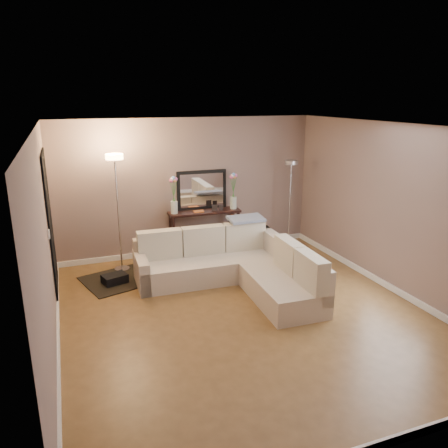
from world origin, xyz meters
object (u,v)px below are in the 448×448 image
object	(u,v)px
console_table	(200,230)
floor_lamp_lit	(117,190)
floor_lamp_unlit	(290,187)
sectional_sofa	(234,266)

from	to	relation	value
console_table	floor_lamp_lit	size ratio (longest dim) A/B	0.68
console_table	floor_lamp_unlit	bearing A→B (deg)	-8.90
floor_lamp_lit	floor_lamp_unlit	bearing A→B (deg)	0.85
console_table	floor_lamp_lit	bearing A→B (deg)	-168.14
floor_lamp_lit	sectional_sofa	bearing A→B (deg)	-37.64
console_table	floor_lamp_unlit	xyz separation A→B (m)	(1.78, -0.28, 0.77)
sectional_sofa	console_table	distance (m)	1.61
sectional_sofa	floor_lamp_unlit	bearing A→B (deg)	37.66
sectional_sofa	console_table	world-z (taller)	sectional_sofa
floor_lamp_unlit	floor_lamp_lit	bearing A→B (deg)	-179.15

